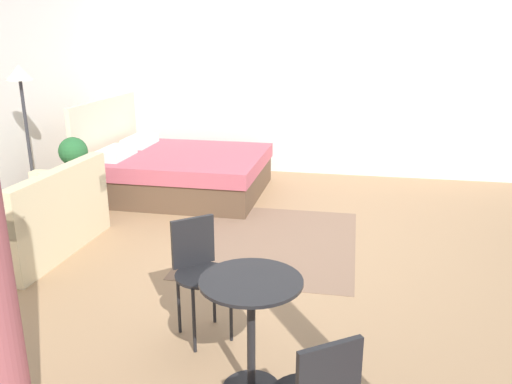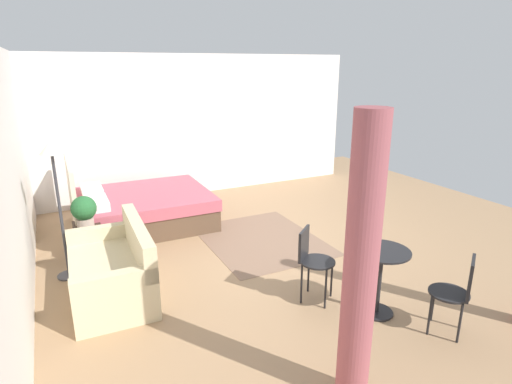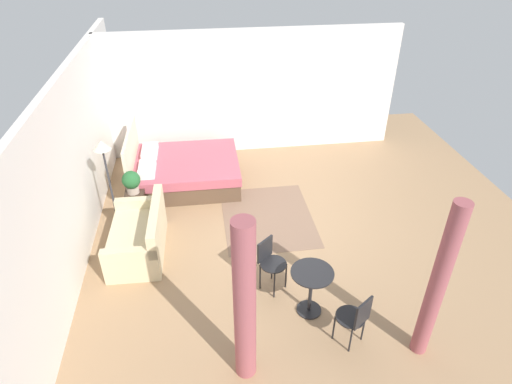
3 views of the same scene
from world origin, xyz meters
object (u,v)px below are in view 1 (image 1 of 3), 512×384
at_px(floor_lamp, 23,101).
at_px(nightstand, 83,191).
at_px(potted_plant, 73,154).
at_px(bed, 177,171).
at_px(couch, 35,223).
at_px(balcony_table, 251,316).
at_px(cafe_chair_near_window, 199,265).

bearing_deg(floor_lamp, nightstand, -31.57).
xyz_separation_m(nightstand, potted_plant, (-0.10, 0.02, 0.48)).
bearing_deg(bed, nightstand, 135.59).
bearing_deg(nightstand, couch, -172.52).
relative_size(couch, balcony_table, 2.07).
relative_size(couch, nightstand, 3.23).
bearing_deg(balcony_table, bed, 25.00).
bearing_deg(nightstand, floor_lamp, 148.43).
height_order(couch, nightstand, couch).
bearing_deg(floor_lamp, cafe_chair_near_window, -126.38).
distance_m(bed, nightstand, 1.26).
distance_m(couch, nightstand, 1.23).
bearing_deg(potted_plant, floor_lamp, 143.84).
relative_size(couch, potted_plant, 3.50).
relative_size(couch, floor_lamp, 0.88).
xyz_separation_m(potted_plant, cafe_chair_near_window, (-2.21, -2.18, -0.19)).
relative_size(nightstand, cafe_chair_near_window, 0.56).
relative_size(potted_plant, cafe_chair_near_window, 0.52).
xyz_separation_m(bed, cafe_chair_near_window, (-3.21, -1.28, 0.23)).
distance_m(couch, balcony_table, 3.00).
bearing_deg(cafe_chair_near_window, nightstand, 43.09).
relative_size(nightstand, floor_lamp, 0.27).
bearing_deg(cafe_chair_near_window, floor_lamp, 53.62).
relative_size(floor_lamp, balcony_table, 2.35).
height_order(couch, balcony_table, couch).
relative_size(bed, balcony_table, 2.92).
distance_m(potted_plant, cafe_chair_near_window, 3.11).
height_order(nightstand, floor_lamp, floor_lamp).
height_order(bed, cafe_chair_near_window, bed).
relative_size(nightstand, potted_plant, 1.08).
relative_size(nightstand, balcony_table, 0.64).
bearing_deg(potted_plant, bed, -41.90).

